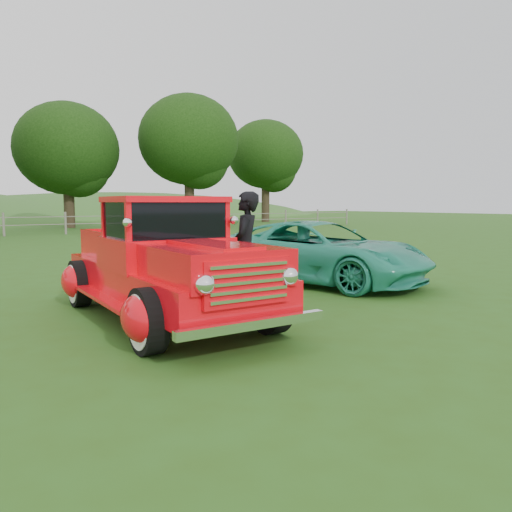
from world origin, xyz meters
TOP-DOWN VIEW (x-y plane):
  - ground at (0.00, 0.00)m, footprint 140.00×140.00m
  - fence_line at (0.00, 22.00)m, footprint 48.00×0.12m
  - tree_near_east at (5.00, 29.00)m, footprint 6.80×6.80m
  - tree_mid_east at (13.00, 27.00)m, footprint 7.20×7.20m
  - tree_far_east at (22.00, 30.00)m, footprint 6.60×6.60m
  - red_pickup at (-0.84, 0.80)m, footprint 2.34×5.04m
  - teal_sedan at (3.25, 2.01)m, footprint 3.37×5.12m
  - man at (0.66, 0.93)m, footprint 0.80×0.80m

SIDE VIEW (x-z plane):
  - ground at x=0.00m, z-range 0.00..0.00m
  - fence_line at x=0.00m, z-range 0.00..1.20m
  - teal_sedan at x=3.25m, z-range 0.00..1.31m
  - red_pickup at x=-0.84m, z-range -0.09..1.69m
  - man at x=0.66m, z-range 0.00..1.88m
  - tree_near_east at x=5.00m, z-range 1.08..9.41m
  - tree_far_east at x=22.00m, z-range 1.43..10.29m
  - tree_mid_east at x=13.00m, z-range 1.45..10.89m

